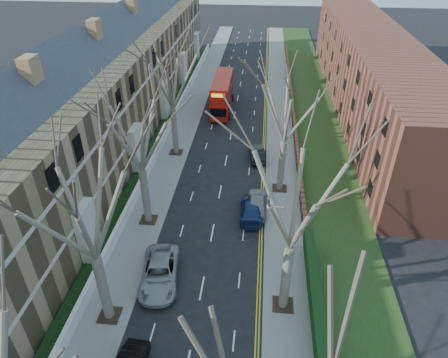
# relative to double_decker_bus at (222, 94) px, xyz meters

# --- Properties ---
(pavement_left) EXTENTS (3.00, 102.00, 0.12)m
(pavement_left) POSITION_rel_double_decker_bus_xyz_m (-4.14, -1.86, -2.04)
(pavement_left) COLOR slate
(pavement_left) RESTS_ON ground
(pavement_right) EXTENTS (3.00, 102.00, 0.12)m
(pavement_right) POSITION_rel_double_decker_bus_xyz_m (7.86, -1.86, -2.04)
(pavement_right) COLOR slate
(pavement_right) RESTS_ON ground
(terrace_left) EXTENTS (9.70, 78.00, 13.60)m
(terrace_left) POSITION_rel_double_decker_bus_xyz_m (-11.79, -9.86, 3.43)
(terrace_left) COLOR olive
(terrace_left) RESTS_ON ground
(flats_right) EXTENTS (13.97, 54.00, 10.00)m
(flats_right) POSITION_rel_double_decker_bus_xyz_m (19.32, 2.14, 2.89)
(flats_right) COLOR brown
(flats_right) RESTS_ON ground
(front_wall_left) EXTENTS (0.30, 78.00, 1.00)m
(front_wall_left) POSITION_rel_double_decker_bus_xyz_m (-5.79, -9.86, -1.48)
(front_wall_left) COLOR white
(front_wall_left) RESTS_ON ground
(grass_verge_right) EXTENTS (6.00, 102.00, 0.06)m
(grass_verge_right) POSITION_rel_double_decker_bus_xyz_m (12.36, -1.86, -1.95)
(grass_verge_right) COLOR #1F3413
(grass_verge_right) RESTS_ON ground
(tree_left_mid) EXTENTS (10.50, 10.50, 14.71)m
(tree_left_mid) POSITION_rel_double_decker_bus_xyz_m (-3.84, -34.86, 7.46)
(tree_left_mid) COLOR brown
(tree_left_mid) RESTS_ON ground
(tree_left_far) EXTENTS (10.15, 10.15, 14.22)m
(tree_left_far) POSITION_rel_double_decker_bus_xyz_m (-3.84, -24.86, 7.14)
(tree_left_far) COLOR brown
(tree_left_far) RESTS_ON ground
(tree_left_dist) EXTENTS (10.50, 10.50, 14.71)m
(tree_left_dist) POSITION_rel_double_decker_bus_xyz_m (-3.84, -12.86, 7.46)
(tree_left_dist) COLOR brown
(tree_left_dist) RESTS_ON ground
(tree_right_mid) EXTENTS (10.50, 10.50, 14.71)m
(tree_right_mid) POSITION_rel_double_decker_bus_xyz_m (7.56, -32.86, 7.46)
(tree_right_mid) COLOR brown
(tree_right_mid) RESTS_ON ground
(tree_right_far) EXTENTS (10.15, 10.15, 14.22)m
(tree_right_far) POSITION_rel_double_decker_bus_xyz_m (7.56, -18.86, 7.15)
(tree_right_far) COLOR brown
(tree_right_far) RESTS_ON ground
(double_decker_bus) EXTENTS (2.70, 10.18, 4.28)m
(double_decker_bus) POSITION_rel_double_decker_bus_xyz_m (0.00, 0.00, 0.00)
(double_decker_bus) COLOR #B4150C
(double_decker_bus) RESTS_ON ground
(car_left_far) EXTENTS (3.27, 5.89, 1.56)m
(car_left_far) POSITION_rel_double_decker_bus_xyz_m (-1.24, -31.45, -1.32)
(car_left_far) COLOR gray
(car_left_far) RESTS_ON ground
(car_right_near) EXTENTS (2.08, 4.88, 1.40)m
(car_right_near) POSITION_rel_double_decker_bus_xyz_m (5.00, -23.14, -1.39)
(car_right_near) COLOR navy
(car_right_near) RESTS_ON ground
(car_right_mid) EXTENTS (1.99, 4.68, 1.58)m
(car_right_mid) POSITION_rel_double_decker_bus_xyz_m (5.46, -22.34, -1.31)
(car_right_mid) COLOR gray
(car_right_mid) RESTS_ON ground
(car_right_far) EXTENTS (1.97, 4.33, 1.38)m
(car_right_far) POSITION_rel_double_decker_bus_xyz_m (5.17, -13.12, -1.41)
(car_right_far) COLOR black
(car_right_far) RESTS_ON ground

